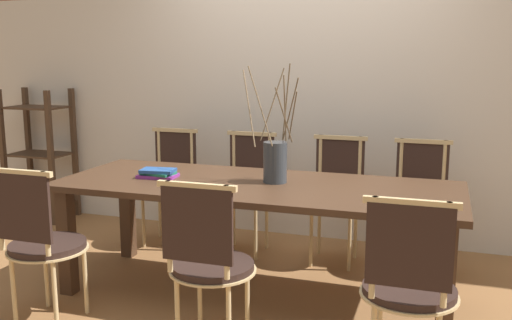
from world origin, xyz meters
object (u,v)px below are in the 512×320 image
dining_table (256,197)px  book_stack (158,173)px  vase_centerpiece (275,160)px  chair_far_center (336,195)px  shelving_rack (40,155)px  chair_near_center (409,283)px

dining_table → book_stack: 0.68m
vase_centerpiece → book_stack: 0.80m
chair_far_center → shelving_rack: (-2.90, 0.28, 0.10)m
chair_far_center → dining_table: bearing=64.7°
vase_centerpiece → book_stack: (-0.78, -0.11, -0.12)m
shelving_rack → chair_far_center: bearing=-5.5°
chair_far_center → shelving_rack: size_ratio=0.76×
book_stack → shelving_rack: shelving_rack is taller
chair_far_center → shelving_rack: bearing=-5.5°
book_stack → shelving_rack: bearing=149.1°
chair_far_center → vase_centerpiece: 0.86m
book_stack → chair_near_center: bearing=-24.0°
chair_far_center → shelving_rack: shelving_rack is taller
dining_table → shelving_rack: size_ratio=2.06×
vase_centerpiece → chair_near_center: bearing=-43.7°
dining_table → chair_near_center: chair_near_center is taller
dining_table → shelving_rack: (-2.52, 1.07, -0.04)m
chair_near_center → chair_far_center: bearing=111.7°
dining_table → vase_centerpiece: 0.27m
chair_far_center → book_stack: 1.36m
dining_table → chair_far_center: chair_far_center is taller
chair_near_center → chair_far_center: size_ratio=1.00×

